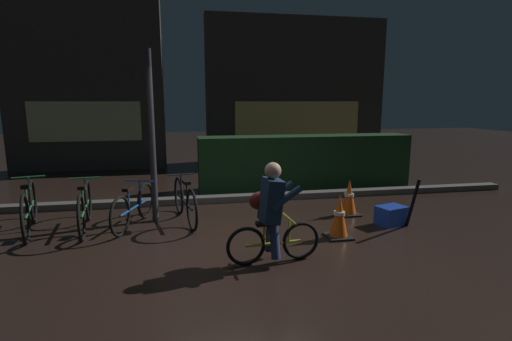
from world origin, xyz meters
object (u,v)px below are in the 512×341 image
Objects in this scene: parked_bike_left_mid at (85,208)px; traffic_cone_near at (339,217)px; street_post at (152,138)px; parked_bike_leftmost at (29,208)px; parked_bike_center_left at (134,207)px; parked_bike_center_right at (185,201)px; traffic_cone_far at (349,198)px; cyclist at (271,212)px; closed_umbrella at (413,203)px; blue_crate at (391,215)px.

parked_bike_left_mid reaches higher than traffic_cone_near.
street_post is 1.61× the size of parked_bike_leftmost.
parked_bike_center_right is (0.79, 0.09, 0.02)m from parked_bike_center_left.
traffic_cone_far is 2.45m from cyclist.
traffic_cone_far is at bearing -105.25° from parked_bike_leftmost.
parked_bike_center_left is 1.70× the size of closed_umbrella.
cyclist is (2.54, -1.69, 0.28)m from parked_bike_left_mid.
parked_bike_center_right is 3.65× the size of blue_crate.
traffic_cone_far is 1.41× the size of blue_crate.
parked_bike_center_left is at bearing 160.43° from traffic_cone_near.
closed_umbrella reaches higher than parked_bike_center_right.
traffic_cone_near is 1.19m from traffic_cone_far.
parked_bike_center_right is 2.51× the size of traffic_cone_near.
cyclist reaches higher than parked_bike_left_mid.
parked_bike_leftmost is 5.60m from blue_crate.
blue_crate is 0.35× the size of cyclist.
parked_bike_leftmost is 2.67× the size of traffic_cone_near.
closed_umbrella reaches higher than parked_bike_left_mid.
street_post is 3.24× the size of closed_umbrella.
street_post reaches higher than traffic_cone_far.
parked_bike_leftmost is (-1.82, -0.21, -1.01)m from street_post.
parked_bike_center_left is (0.72, 0.01, -0.03)m from parked_bike_left_mid.
parked_bike_center_right is (2.30, 0.06, -0.02)m from parked_bike_leftmost.
parked_bike_center_left is 3.29× the size of blue_crate.
traffic_cone_near is at bearing 24.29° from cyclist.
parked_bike_center_left is at bearing -105.72° from parked_bike_leftmost.
parked_bike_leftmost is at bearing 147.69° from cyclist.
parked_bike_center_left is 2.33× the size of traffic_cone_far.
closed_umbrella is at bearing 6.79° from traffic_cone_near.
parked_bike_leftmost reaches higher than traffic_cone_far.
blue_crate is (1.06, 0.40, -0.16)m from traffic_cone_near.
traffic_cone_far is 0.50× the size of cyclist.
blue_crate is 0.52× the size of closed_umbrella.
traffic_cone_near is at bearing -159.32° from blue_crate.
traffic_cone_far is 0.78m from blue_crate.
parked_bike_leftmost is at bearing 166.35° from traffic_cone_near.
parked_bike_center_right is at bearing -101.85° from closed_umbrella.
parked_bike_left_mid is at bearing -107.85° from parked_bike_leftmost.
cyclist reaches higher than traffic_cone_near.
traffic_cone_near is 1.14m from blue_crate.
parked_bike_center_left is (1.51, -0.03, -0.05)m from parked_bike_leftmost.
parked_bike_center_left is 3.16m from traffic_cone_near.
closed_umbrella is (2.41, 0.79, -0.22)m from cyclist.
parked_bike_center_left is at bearing 170.73° from blue_crate.
parked_bike_leftmost is 2.74× the size of traffic_cone_far.
parked_bike_center_left is 1.16× the size of cyclist.
parked_bike_left_mid is 4.31m from traffic_cone_far.
street_post is 4.42× the size of traffic_cone_far.
cyclist is (1.52, -1.94, -0.75)m from street_post.
traffic_cone_near is at bearing -120.80° from traffic_cone_far.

